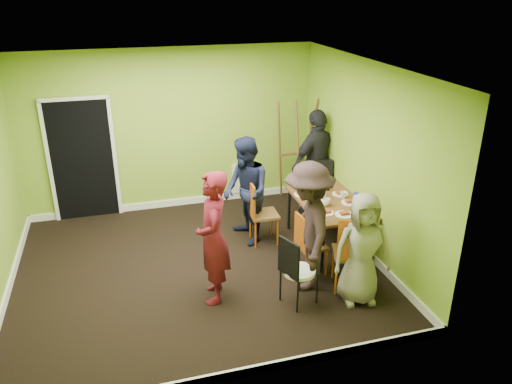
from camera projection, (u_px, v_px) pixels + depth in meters
ground at (198, 268)px, 7.11m from camera, size 5.00×5.00×0.00m
room_walls at (192, 204)px, 6.76m from camera, size 5.04×4.54×2.82m
dining_table at (330, 204)px, 7.45m from camera, size 0.90×1.50×0.75m
chair_left_far at (259, 209)px, 7.61m from camera, size 0.43×0.43×1.00m
chair_left_near at (307, 241)px, 6.80m from camera, size 0.41×0.40×0.89m
chair_back_end at (319, 178)px, 8.33m from camera, size 0.58×0.63×1.04m
chair_front_end at (352, 250)px, 6.37m from camera, size 0.57×0.57×1.09m
chair_bentwood at (295, 268)px, 6.14m from camera, size 0.48×0.47×0.94m
easel at (295, 152)px, 8.93m from camera, size 0.77×0.72×1.92m
plate_near_left at (301, 194)px, 7.64m from camera, size 0.22×0.22×0.01m
plate_near_right at (326, 213)px, 7.04m from camera, size 0.23×0.23×0.01m
plate_far_back at (316, 189)px, 7.86m from camera, size 0.22×0.22×0.01m
plate_far_front at (344, 215)px, 6.99m from camera, size 0.27×0.27×0.01m
plate_wall_back at (340, 194)px, 7.66m from camera, size 0.25×0.25×0.01m
plate_wall_front at (350, 203)px, 7.36m from camera, size 0.25×0.25×0.01m
thermos at (324, 192)px, 7.45m from camera, size 0.07×0.07×0.22m
blue_bottle at (355, 199)px, 7.22m from camera, size 0.08×0.08×0.21m
orange_bottle at (320, 195)px, 7.53m from camera, size 0.03×0.03×0.07m
glass_mid at (317, 192)px, 7.62m from camera, size 0.07×0.07×0.09m
glass_back at (328, 188)px, 7.79m from camera, size 0.07×0.07×0.09m
glass_front at (355, 209)px, 7.05m from camera, size 0.06×0.06×0.09m
cup_a at (326, 202)px, 7.26m from camera, size 0.14×0.14×0.11m
cup_b at (343, 195)px, 7.51m from camera, size 0.11×0.11×0.10m
person_standing at (213, 238)px, 6.13m from camera, size 0.52×0.69×1.73m
person_left_far at (246, 191)px, 7.55m from camera, size 0.73×0.88×1.67m
person_left_near at (308, 227)px, 6.40m from camera, size 0.85×1.22×1.74m
person_back_end at (317, 163)px, 8.45m from camera, size 1.17×0.81×1.85m
person_front_end at (362, 249)px, 6.13m from camera, size 0.78×0.56×1.47m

